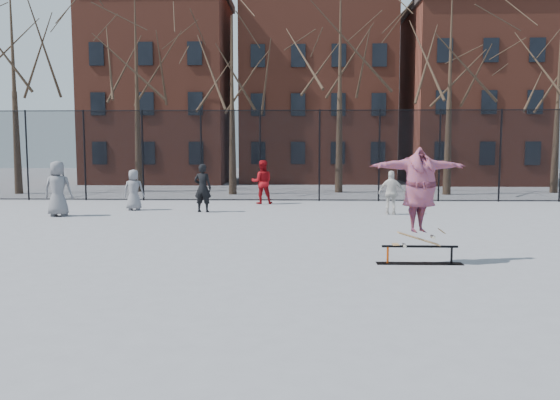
{
  "coord_description": "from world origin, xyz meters",
  "views": [
    {
      "loc": [
        0.28,
        -10.93,
        2.36
      ],
      "look_at": [
        -0.14,
        1.5,
        1.16
      ],
      "focal_mm": 35.0,
      "sensor_mm": 36.0,
      "label": 1
    }
  ],
  "objects_px": {
    "bystander_white": "(391,193)",
    "skater": "(420,198)",
    "bystander_red": "(262,182)",
    "bystander_extra": "(134,190)",
    "skate_rail": "(420,257)",
    "skateboard": "(418,243)",
    "bystander_grey": "(58,189)",
    "bystander_black": "(203,188)"
  },
  "relations": [
    {
      "from": "skater",
      "to": "bystander_black",
      "type": "xyz_separation_m",
      "value": [
        -5.92,
        8.7,
        -0.47
      ]
    },
    {
      "from": "skate_rail",
      "to": "skateboard",
      "type": "distance_m",
      "value": 0.29
    },
    {
      "from": "bystander_grey",
      "to": "bystander_white",
      "type": "bearing_deg",
      "value": 178.83
    },
    {
      "from": "skater",
      "to": "bystander_red",
      "type": "distance_m",
      "value": 12.34
    },
    {
      "from": "skateboard",
      "to": "bystander_grey",
      "type": "bearing_deg",
      "value": 145.5
    },
    {
      "from": "skater",
      "to": "skate_rail",
      "type": "bearing_deg",
      "value": -15.91
    },
    {
      "from": "skate_rail",
      "to": "skateboard",
      "type": "xyz_separation_m",
      "value": [
        -0.03,
        0.0,
        0.29
      ]
    },
    {
      "from": "bystander_red",
      "to": "skateboard",
      "type": "bearing_deg",
      "value": 102.52
    },
    {
      "from": "bystander_grey",
      "to": "bystander_extra",
      "type": "bearing_deg",
      "value": -143.05
    },
    {
      "from": "bystander_black",
      "to": "bystander_red",
      "type": "relative_size",
      "value": 0.97
    },
    {
      "from": "skateboard",
      "to": "bystander_red",
      "type": "distance_m",
      "value": 12.34
    },
    {
      "from": "bystander_white",
      "to": "bystander_extra",
      "type": "relative_size",
      "value": 1.0
    },
    {
      "from": "bystander_white",
      "to": "skater",
      "type": "bearing_deg",
      "value": 94.66
    },
    {
      "from": "bystander_extra",
      "to": "bystander_black",
      "type": "bearing_deg",
      "value": 165.82
    },
    {
      "from": "bystander_black",
      "to": "bystander_red",
      "type": "height_order",
      "value": "bystander_red"
    },
    {
      "from": "skate_rail",
      "to": "skater",
      "type": "bearing_deg",
      "value": -180.0
    },
    {
      "from": "skater",
      "to": "bystander_black",
      "type": "height_order",
      "value": "skater"
    },
    {
      "from": "skate_rail",
      "to": "bystander_red",
      "type": "height_order",
      "value": "bystander_red"
    },
    {
      "from": "bystander_black",
      "to": "bystander_grey",
      "type": "bearing_deg",
      "value": 25.46
    },
    {
      "from": "bystander_red",
      "to": "bystander_extra",
      "type": "distance_m",
      "value": 5.28
    },
    {
      "from": "bystander_red",
      "to": "bystander_extra",
      "type": "xyz_separation_m",
      "value": [
        -4.66,
        -2.48,
        -0.15
      ]
    },
    {
      "from": "bystander_grey",
      "to": "bystander_red",
      "type": "xyz_separation_m",
      "value": [
        6.71,
        4.36,
        -0.04
      ]
    },
    {
      "from": "skater",
      "to": "bystander_black",
      "type": "bearing_deg",
      "value": 108.31
    },
    {
      "from": "bystander_extra",
      "to": "bystander_red",
      "type": "bearing_deg",
      "value": -155.68
    },
    {
      "from": "bystander_white",
      "to": "skateboard",
      "type": "bearing_deg",
      "value": 94.66
    },
    {
      "from": "bystander_grey",
      "to": "bystander_extra",
      "type": "xyz_separation_m",
      "value": [
        2.05,
        1.87,
        -0.18
      ]
    },
    {
      "from": "skateboard",
      "to": "bystander_extra",
      "type": "height_order",
      "value": "bystander_extra"
    },
    {
      "from": "skater",
      "to": "bystander_white",
      "type": "xyz_separation_m",
      "value": [
        0.84,
        8.19,
        -0.58
      ]
    },
    {
      "from": "skateboard",
      "to": "skater",
      "type": "distance_m",
      "value": 0.91
    },
    {
      "from": "bystander_black",
      "to": "bystander_extra",
      "type": "distance_m",
      "value": 2.74
    },
    {
      "from": "skate_rail",
      "to": "bystander_extra",
      "type": "bearing_deg",
      "value": 133.21
    },
    {
      "from": "skateboard",
      "to": "bystander_red",
      "type": "xyz_separation_m",
      "value": [
        -3.95,
        11.68,
        0.47
      ]
    },
    {
      "from": "bystander_extra",
      "to": "skate_rail",
      "type": "bearing_deg",
      "value": 129.48
    },
    {
      "from": "skater",
      "to": "bystander_extra",
      "type": "distance_m",
      "value": 12.62
    },
    {
      "from": "skateboard",
      "to": "bystander_black",
      "type": "xyz_separation_m",
      "value": [
        -5.92,
        8.7,
        0.44
      ]
    },
    {
      "from": "bystander_grey",
      "to": "skateboard",
      "type": "bearing_deg",
      "value": 140.04
    },
    {
      "from": "skateboard",
      "to": "bystander_grey",
      "type": "distance_m",
      "value": 12.95
    },
    {
      "from": "bystander_extra",
      "to": "skater",
      "type": "bearing_deg",
      "value": 129.38
    },
    {
      "from": "skate_rail",
      "to": "bystander_extra",
      "type": "height_order",
      "value": "bystander_extra"
    },
    {
      "from": "bystander_black",
      "to": "bystander_white",
      "type": "bearing_deg",
      "value": -175.07
    },
    {
      "from": "skateboard",
      "to": "bystander_white",
      "type": "bearing_deg",
      "value": 84.18
    },
    {
      "from": "bystander_grey",
      "to": "bystander_red",
      "type": "height_order",
      "value": "bystander_grey"
    }
  ]
}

